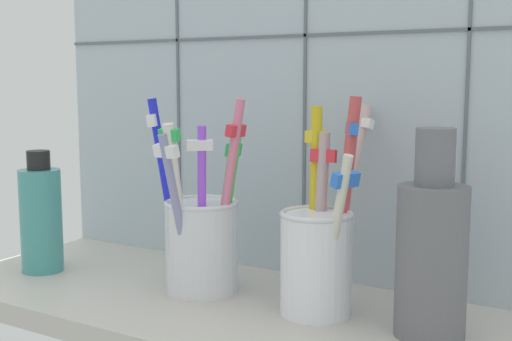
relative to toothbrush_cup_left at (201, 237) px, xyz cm
name	(u,v)px	position (x,y,z in cm)	size (l,w,h in cm)	color
counter_slab	(248,316)	(6.01, -1.22, -6.36)	(64.00, 22.00, 2.00)	#BCB7AD
tile_wall_back	(310,77)	(6.01, 10.78, 15.15)	(64.00, 2.20, 45.00)	#B2C1CC
toothbrush_cup_left	(201,237)	(0.00, 0.00, 0.00)	(10.88, 9.30, 18.64)	silver
toothbrush_cup_right	(320,250)	(12.19, 0.72, 0.24)	(7.49, 12.36, 18.89)	white
ceramic_vase	(432,251)	(22.12, 0.31, 1.53)	(5.60, 5.60, 16.60)	slate
soap_bottle	(41,217)	(-18.59, -3.10, 0.43)	(4.35, 4.35, 12.89)	teal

